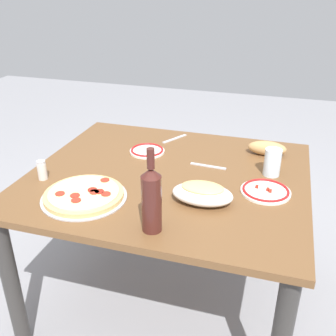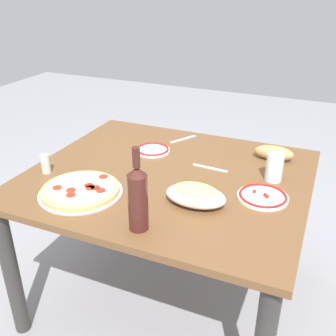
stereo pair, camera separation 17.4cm
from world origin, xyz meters
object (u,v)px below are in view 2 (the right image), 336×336
at_px(wine_bottle, 138,197).
at_px(bread_loaf, 274,153).
at_px(dining_table, 168,195).
at_px(side_plate_near, 153,150).
at_px(pepperoni_pizza, 81,190).
at_px(side_plate_far, 263,196).
at_px(spice_shaker, 46,164).
at_px(water_glass, 274,167).
at_px(baked_pasta_dish, 196,195).

height_order(wine_bottle, bread_loaf, wine_bottle).
height_order(dining_table, side_plate_near, side_plate_near).
xyz_separation_m(dining_table, pepperoni_pizza, (0.26, 0.30, 0.12)).
distance_m(side_plate_near, side_plate_far, 0.65).
relative_size(side_plate_far, spice_shaker, 2.34).
bearing_deg(spice_shaker, wine_bottle, 159.09).
distance_m(wine_bottle, water_glass, 0.67).
distance_m(pepperoni_pizza, side_plate_near, 0.51).
bearing_deg(wine_bottle, side_plate_far, -133.71).
bearing_deg(wine_bottle, spice_shaker, -20.91).
relative_size(water_glass, side_plate_far, 0.60).
distance_m(dining_table, baked_pasta_dish, 0.31).
bearing_deg(side_plate_near, pepperoni_pizza, 79.73).
xyz_separation_m(dining_table, side_plate_near, (0.17, -0.20, 0.12)).
relative_size(dining_table, pepperoni_pizza, 3.57).
bearing_deg(pepperoni_pizza, wine_bottle, 159.25).
bearing_deg(water_glass, pepperoni_pizza, 31.25).
relative_size(baked_pasta_dish, side_plate_near, 1.38).
bearing_deg(spice_shaker, pepperoni_pizza, 158.88).
height_order(wine_bottle, side_plate_near, wine_bottle).
distance_m(bread_loaf, spice_shaker, 1.06).
distance_m(side_plate_near, spice_shaker, 0.53).
xyz_separation_m(dining_table, water_glass, (-0.44, -0.13, 0.17)).
distance_m(wine_bottle, side_plate_near, 0.68).
height_order(dining_table, water_glass, water_glass).
bearing_deg(pepperoni_pizza, baked_pasta_dish, -166.72).
height_order(wine_bottle, water_glass, wine_bottle).
distance_m(baked_pasta_dish, spice_shaker, 0.71).
relative_size(dining_table, water_glass, 9.96).
distance_m(pepperoni_pizza, side_plate_far, 0.74).
relative_size(wine_bottle, water_glass, 2.52).
height_order(dining_table, bread_loaf, bread_loaf).
relative_size(dining_table, bread_loaf, 6.57).
distance_m(side_plate_near, bread_loaf, 0.59).
relative_size(dining_table, baked_pasta_dish, 5.09).
height_order(pepperoni_pizza, water_glass, water_glass).
xyz_separation_m(wine_bottle, water_glass, (-0.37, -0.55, -0.06)).
bearing_deg(spice_shaker, dining_table, -158.33).
relative_size(baked_pasta_dish, wine_bottle, 0.78).
bearing_deg(dining_table, pepperoni_pizza, 49.00).
xyz_separation_m(dining_table, baked_pasta_dish, (-0.20, 0.19, 0.15)).
distance_m(wine_bottle, bread_loaf, 0.84).
xyz_separation_m(wine_bottle, side_plate_far, (-0.36, -0.38, -0.12)).
height_order(dining_table, spice_shaker, spice_shaker).
relative_size(dining_table, side_plate_near, 7.00).
bearing_deg(bread_loaf, dining_table, 39.95).
bearing_deg(wine_bottle, side_plate_near, -69.00).
bearing_deg(side_plate_far, water_glass, -93.64).
relative_size(wine_bottle, bread_loaf, 1.67).
height_order(wine_bottle, side_plate_far, wine_bottle).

